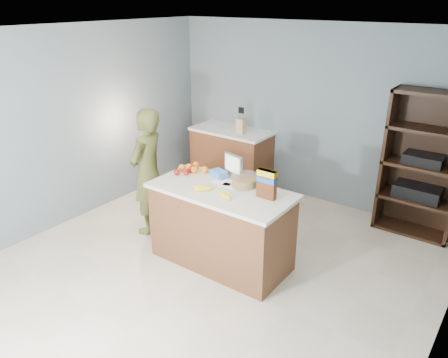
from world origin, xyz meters
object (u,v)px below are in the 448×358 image
Objects in this scene: counter_peninsula at (221,229)px; cereal_box at (267,182)px; tv at (233,165)px; person at (148,172)px; shelving_unit at (423,167)px.

counter_peninsula is 0.83m from cereal_box.
cereal_box reaches higher than tv.
tv is at bearing 90.31° from person.
shelving_unit reaches higher than tv.
counter_peninsula is at bearing -77.83° from tv.
shelving_unit is 2.23m from cereal_box.
shelving_unit is 3.37m from person.
person is at bearing -167.34° from tv.
counter_peninsula is at bearing -127.11° from shelving_unit.
counter_peninsula is 5.22× the size of cereal_box.
cereal_box is (-1.05, -1.95, 0.21)m from shelving_unit.
cereal_box is at bearing -118.30° from shelving_unit.
shelving_unit reaches higher than person.
counter_peninsula is 2.61m from shelving_unit.
person is 5.32× the size of cereal_box.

